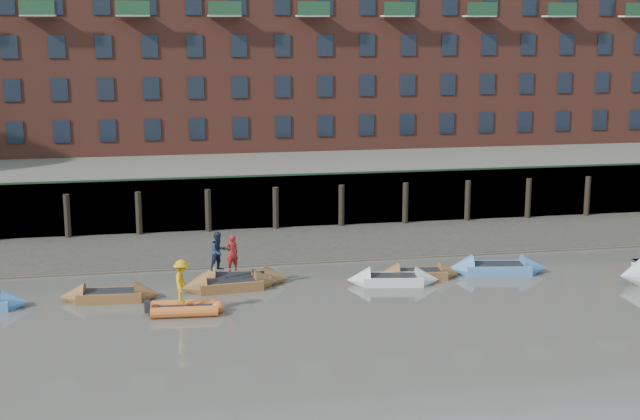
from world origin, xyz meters
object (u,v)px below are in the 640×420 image
object	(u,v)px
rowboat_2	(110,295)
rowboat_6	(419,274)
rib_tender	(188,308)
rowboat_4	(240,279)
person_rower_a	(232,253)
rowboat_3	(230,285)
rowboat_7	(497,268)
rowboat_5	(393,280)
person_rower_b	(219,251)
person_rib_crew	(182,281)

from	to	relation	value
rowboat_2	rowboat_6	distance (m)	14.60
rowboat_2	rib_tender	distance (m)	4.15
rowboat_4	rowboat_6	xyz separation A→B (m)	(8.62, -0.66, -0.03)
rib_tender	person_rower_a	distance (m)	4.11
rowboat_4	person_rower_a	world-z (taller)	person_rower_a
rowboat_4	rib_tender	bearing A→B (deg)	-117.01
rowboat_3	rowboat_2	bearing A→B (deg)	-178.81
rowboat_4	rib_tender	world-z (taller)	rowboat_4
rowboat_6	rowboat_7	size ratio (longest dim) A/B	0.81
rowboat_5	rowboat_6	bearing A→B (deg)	36.48
rowboat_5	rowboat_6	world-z (taller)	rowboat_5
rowboat_4	person_rower_a	xyz separation A→B (m)	(-0.43, -0.86, 1.52)
rowboat_2	rowboat_3	bearing A→B (deg)	11.05
rowboat_2	rowboat_3	size ratio (longest dim) A/B	0.96
rowboat_6	rowboat_7	distance (m)	4.03
rowboat_3	rib_tender	size ratio (longest dim) A/B	1.50
rowboat_7	person_rower_a	xyz separation A→B (m)	(-13.08, -0.28, 1.50)
rib_tender	rowboat_3	bearing A→B (deg)	60.61
rowboat_2	rowboat_5	distance (m)	13.05
rowboat_7	rib_tender	bearing A→B (deg)	-158.13
rowboat_2	person_rower_b	bearing A→B (deg)	13.89
person_rower_a	rowboat_6	bearing A→B (deg)	160.66
rib_tender	person_rower_a	xyz separation A→B (m)	(2.20, 3.13, 1.52)
rib_tender	person_rib_crew	bearing A→B (deg)	179.10
rowboat_5	rowboat_2	bearing A→B (deg)	-169.97
person_rower_a	person_rib_crew	size ratio (longest dim) A/B	0.92
person_rower_b	person_rib_crew	world-z (taller)	person_rower_b
rowboat_2	person_rower_a	size ratio (longest dim) A/B	2.62
rowboat_5	person_rower_b	distance (m)	8.32
rowboat_5	rowboat_7	xyz separation A→B (m)	(5.55, 0.84, 0.03)
rowboat_5	rib_tender	bearing A→B (deg)	-155.53
rowboat_6	person_rib_crew	world-z (taller)	person_rib_crew
rowboat_2	person_rower_a	distance (m)	5.76
rowboat_2	person_rib_crew	distance (m)	4.15
person_rower_a	person_rib_crew	world-z (taller)	person_rower_a
person_rower_a	person_rower_b	world-z (taller)	person_rower_b
rowboat_4	rowboat_6	size ratio (longest dim) A/B	1.13
rowboat_3	rowboat_7	distance (m)	13.21
rowboat_2	person_rib_crew	xyz separation A→B (m)	(3.10, -2.47, 1.20)
person_rower_b	person_rib_crew	xyz separation A→B (m)	(-1.82, -3.32, -0.37)
person_rower_b	person_rib_crew	distance (m)	3.80
rowboat_2	person_rower_a	xyz separation A→B (m)	(5.52, 0.63, 1.53)
rowboat_5	rowboat_7	distance (m)	5.62
rowboat_3	rowboat_7	size ratio (longest dim) A/B	0.92
rib_tender	person_rower_b	world-z (taller)	person_rower_b
rowboat_4	rowboat_5	bearing A→B (deg)	-4.91
rowboat_7	person_rower_a	distance (m)	13.17
rowboat_7	person_rower_a	size ratio (longest dim) A/B	2.97
person_rower_b	person_rower_a	bearing A→B (deg)	-50.05
rowboat_2	rowboat_6	size ratio (longest dim) A/B	1.08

